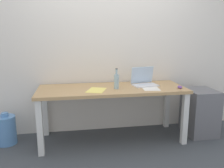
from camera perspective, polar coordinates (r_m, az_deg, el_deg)
The scene contains 10 objects.
ground_plane at distance 3.37m, azimuth 0.00°, elevation -13.18°, with size 8.00×8.00×0.00m, color #42474C.
back_wall at distance 3.47m, azimuth -1.19°, elevation 9.78°, with size 5.20×0.08×2.60m, color silver.
desk at distance 3.15m, azimuth 0.00°, elevation -2.52°, with size 1.96×0.72×0.74m.
laptop_right at distance 3.29m, azimuth 7.80°, elevation 0.69°, with size 0.37×0.28×0.25m.
beer_bottle at distance 3.05m, azimuth 1.11°, elevation 0.73°, with size 0.06×0.06×0.27m.
computer_mouse at distance 3.22m, azimuth 16.20°, elevation -0.72°, with size 0.06×0.10×0.03m, color #724799.
paper_sheet_front_right at distance 3.14m, azimuth 9.34°, elevation -1.00°, with size 0.21×0.30×0.00m, color white.
paper_yellow_folder at distance 2.99m, azimuth -3.84°, elevation -1.50°, with size 0.21×0.30×0.00m, color #F4E06B.
water_cooler_jug at distance 3.46m, azimuth -24.36°, elevation -10.13°, with size 0.25×0.25×0.43m.
filing_cabinet at distance 3.65m, azimuth 20.56°, elevation -6.38°, with size 0.40×0.48×0.66m, color slate.
Camera 1 is at (-0.52, -3.01, 1.44)m, focal length 37.56 mm.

